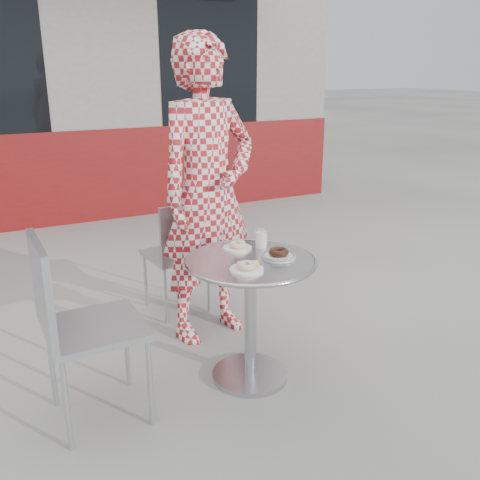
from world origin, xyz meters
name	(u,v)px	position (x,y,z in m)	size (l,w,h in m)	color
ground	(248,381)	(0.00, 0.00, 0.00)	(60.00, 60.00, 0.00)	#A5A39D
storefront	(56,78)	(0.00, 5.56, 1.49)	(6.02, 4.55, 3.00)	gray
bistro_table	(251,290)	(0.03, 0.04, 0.53)	(0.69, 0.69, 0.70)	silver
chair_far	(177,277)	(-0.02, 1.03, 0.25)	(0.42, 0.43, 0.81)	#AFB2B7
chair_left	(95,364)	(-0.80, 0.07, 0.29)	(0.46, 0.45, 0.94)	#AFB2B7
seated_person	(208,193)	(0.06, 0.64, 0.92)	(0.67, 0.44, 1.84)	#A81922
plate_far	(238,246)	(0.04, 0.22, 0.71)	(0.16, 0.16, 0.04)	white
plate_near	(247,267)	(-0.06, -0.09, 0.71)	(0.17, 0.17, 0.04)	white
plate_checker	(279,255)	(0.17, 0.00, 0.71)	(0.18, 0.18, 0.05)	white
milk_cup	(261,239)	(0.17, 0.19, 0.75)	(0.07, 0.07, 0.10)	white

